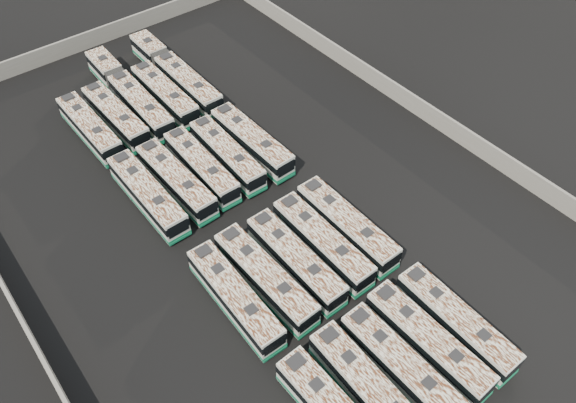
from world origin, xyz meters
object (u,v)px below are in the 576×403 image
at_px(bus_front_left, 370,391).
at_px(bus_midback_far_right, 252,142).
at_px(bus_midfront_right, 322,243).
at_px(bus_midback_right, 227,155).
at_px(bus_midback_left, 176,181).
at_px(bus_midfront_left, 265,278).
at_px(bus_midback_far_left, 148,195).
at_px(bus_front_far_right, 456,322).
at_px(bus_back_center, 129,93).
at_px(bus_back_left, 116,116).
at_px(bus_back_far_right, 175,73).
at_px(bus_back_right, 165,95).
at_px(bus_midfront_far_right, 347,225).
at_px(bus_midback_center, 201,167).
at_px(bus_midfront_far_left, 235,298).
at_px(bus_front_center, 401,367).
at_px(bus_front_right, 427,342).
at_px(bus_midfront_center, 296,261).
at_px(bus_back_far_left, 90,128).

relative_size(bus_front_left, bus_midback_far_right, 0.98).
relative_size(bus_midfront_right, bus_midback_right, 1.03).
distance_m(bus_midfront_right, bus_midback_left, 15.72).
bearing_deg(bus_midfront_left, bus_midback_far_left, 100.26).
distance_m(bus_front_far_right, bus_back_center, 42.63).
bearing_deg(bus_front_far_right, bus_back_left, 103.71).
distance_m(bus_midfront_right, bus_midback_far_left, 17.14).
distance_m(bus_midback_left, bus_back_far_right, 17.92).
height_order(bus_midback_left, bus_back_right, bus_back_right).
relative_size(bus_front_far_right, bus_back_far_right, 0.62).
relative_size(bus_midfront_far_right, bus_midback_far_right, 1.00).
xyz_separation_m(bus_back_left, bus_back_right, (6.06, -0.03, 0.04)).
height_order(bus_front_left, bus_back_far_right, bus_back_far_right).
height_order(bus_midback_far_right, bus_back_far_right, bus_midback_far_right).
bearing_deg(bus_front_left, bus_midfront_left, 91.23).
bearing_deg(bus_midback_far_left, bus_midback_center, 1.35).
bearing_deg(bus_back_far_right, bus_back_right, -135.42).
bearing_deg(bus_midback_center, bus_back_far_right, 69.15).
bearing_deg(bus_midback_far_right, bus_midfront_far_left, -131.37).
bearing_deg(bus_midback_center, bus_midfront_far_left, -111.80).
relative_size(bus_front_far_right, bus_midback_far_left, 0.96).
xyz_separation_m(bus_back_left, bus_back_center, (3.04, 2.83, 0.05)).
bearing_deg(bus_midfront_right, bus_midfront_left, 179.18).
distance_m(bus_midfront_far_right, bus_midback_left, 16.97).
relative_size(bus_front_center, bus_front_right, 0.98).
relative_size(bus_front_left, bus_back_far_right, 0.63).
xyz_separation_m(bus_midfront_right, bus_midback_far_left, (-9.12, 14.51, 0.02)).
distance_m(bus_front_left, bus_front_far_right, 9.13).
xyz_separation_m(bus_midfront_left, bus_back_right, (6.13, 26.87, -0.00)).
bearing_deg(bus_midfront_center, bus_back_right, 83.62).
distance_m(bus_midfront_far_left, bus_midback_right, 17.00).
height_order(bus_midback_far_left, bus_midback_right, bus_midback_far_left).
height_order(bus_midback_center, bus_midback_far_right, bus_midback_far_right).
bearing_deg(bus_back_left, bus_back_right, -1.74).
bearing_deg(bus_back_far_left, bus_front_center, -81.89).
bearing_deg(bus_front_right, bus_front_center, -178.06).
relative_size(bus_midfront_right, bus_back_center, 0.63).
xyz_separation_m(bus_front_left, bus_front_right, (6.10, 0.01, -0.00)).
height_order(bus_midfront_far_left, bus_back_right, bus_back_right).
distance_m(bus_back_far_left, bus_back_center, 6.76).
xyz_separation_m(bus_front_far_right, bus_midfront_far_right, (-0.05, 12.48, 0.07)).
xyz_separation_m(bus_midfront_far_right, bus_midback_far_left, (-12.08, 14.40, 0.00)).
bearing_deg(bus_midback_center, bus_midfront_right, -77.17).
height_order(bus_midback_center, bus_back_center, bus_back_center).
bearing_deg(bus_midfront_right, bus_midback_far_right, 78.63).
distance_m(bus_midback_far_right, bus_back_left, 15.41).
bearing_deg(bus_front_right, bus_front_left, 178.87).
height_order(bus_midfront_center, bus_midfront_far_right, bus_midfront_far_right).
relative_size(bus_midfront_right, bus_back_far_left, 1.02).
relative_size(bus_midback_far_left, bus_back_right, 1.01).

